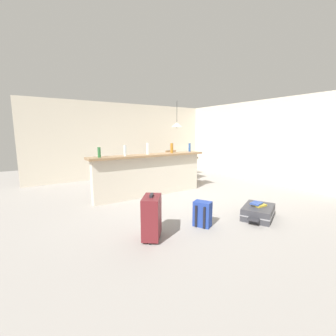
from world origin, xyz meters
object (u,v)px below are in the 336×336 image
at_px(dining_table, 177,160).
at_px(dining_chair_near_partition, 186,166).
at_px(bottle_blue, 190,147).
at_px(book_stack, 258,204).
at_px(bottle_white, 148,149).
at_px(bottle_green, 99,152).
at_px(bottle_clear, 125,151).
at_px(bottle_amber, 172,148).
at_px(dining_chair_far_side, 169,162).
at_px(backpack_blue, 203,214).
at_px(suitcase_upright_maroon, 152,217).
at_px(suitcase_flat_charcoal, 258,212).
at_px(pendant_lamp, 177,125).

relative_size(dining_table, dining_chair_near_partition, 1.18).
height_order(bottle_blue, book_stack, bottle_blue).
bearing_deg(bottle_white, bottle_blue, 2.43).
height_order(bottle_green, bottle_clear, bottle_clear).
bearing_deg(bottle_amber, bottle_clear, -176.88).
relative_size(dining_chair_far_side, book_stack, 3.47).
relative_size(dining_chair_near_partition, backpack_blue, 2.21).
bearing_deg(backpack_blue, suitcase_upright_maroon, 175.43).
bearing_deg(suitcase_flat_charcoal, bottle_blue, 81.71).
xyz_separation_m(bottle_clear, backpack_blue, (0.49, -2.02, -0.93)).
bearing_deg(bottle_white, backpack_blue, -93.26).
bearing_deg(backpack_blue, bottle_blue, 56.34).
bearing_deg(bottle_green, dining_chair_far_side, 30.56).
distance_m(bottle_clear, pendant_lamp, 2.69).
bearing_deg(dining_table, dining_chair_far_side, 84.70).
bearing_deg(bottle_white, bottle_amber, -0.65).
relative_size(bottle_green, bottle_blue, 0.96).
distance_m(dining_table, backpack_blue, 3.74).
xyz_separation_m(dining_chair_near_partition, pendant_lamp, (0.03, 0.54, 1.25)).
bearing_deg(suitcase_upright_maroon, backpack_blue, -4.57).
height_order(backpack_blue, book_stack, backpack_blue).
bearing_deg(bottle_blue, dining_chair_far_side, 75.54).
distance_m(dining_chair_near_partition, backpack_blue, 3.27).
height_order(bottle_clear, dining_chair_near_partition, bottle_clear).
distance_m(dining_table, dining_chair_near_partition, 0.53).
distance_m(bottle_white, bottle_blue, 1.32).
distance_m(bottle_green, bottle_white, 1.17).
bearing_deg(bottle_green, dining_chair_near_partition, 13.41).
relative_size(pendant_lamp, book_stack, 3.17).
height_order(suitcase_upright_maroon, book_stack, suitcase_upright_maroon).
relative_size(bottle_white, pendant_lamp, 0.32).
relative_size(bottle_blue, dining_chair_far_side, 0.24).
xyz_separation_m(dining_chair_near_partition, book_stack, (-0.68, -3.00, -0.27)).
bearing_deg(dining_chair_far_side, suitcase_flat_charcoal, -100.78).
xyz_separation_m(pendant_lamp, suitcase_flat_charcoal, (-0.72, -3.56, -1.66)).
xyz_separation_m(bottle_green, bottle_blue, (2.49, 0.10, 0.00)).
height_order(pendant_lamp, suitcase_upright_maroon, pendant_lamp).
xyz_separation_m(pendant_lamp, book_stack, (-0.71, -3.54, -1.52)).
distance_m(suitcase_flat_charcoal, backpack_blue, 1.12).
height_order(bottle_green, pendant_lamp, pendant_lamp).
relative_size(suitcase_flat_charcoal, suitcase_upright_maroon, 1.33).
height_order(dining_chair_far_side, pendant_lamp, pendant_lamp).
relative_size(dining_table, pendant_lamp, 1.30).
xyz_separation_m(bottle_blue, pendant_lamp, (0.37, 1.12, 0.64)).
xyz_separation_m(bottle_clear, bottle_white, (0.61, 0.08, 0.02)).
height_order(bottle_clear, dining_chair_far_side, bottle_clear).
bearing_deg(book_stack, bottle_clear, 124.76).
relative_size(dining_table, backpack_blue, 2.62).
distance_m(bottle_green, dining_chair_far_side, 3.43).
xyz_separation_m(suitcase_flat_charcoal, backpack_blue, (-1.08, 0.29, 0.09)).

